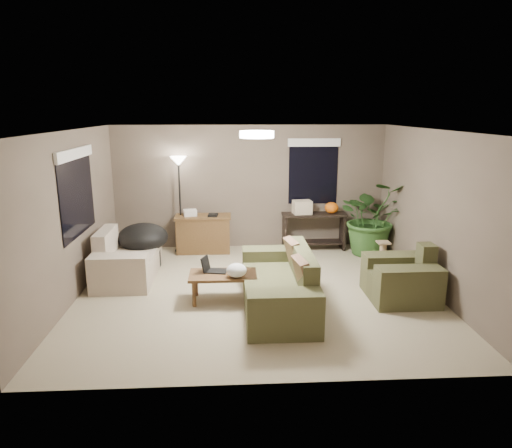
{
  "coord_description": "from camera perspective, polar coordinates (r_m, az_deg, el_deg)",
  "views": [
    {
      "loc": [
        -0.39,
        -6.71,
        2.79
      ],
      "look_at": [
        0.0,
        0.2,
        1.05
      ],
      "focal_mm": 32.0,
      "sensor_mm": 36.0,
      "label": 1
    }
  ],
  "objects": [
    {
      "name": "room_shell",
      "position": [
        6.9,
        0.09,
        1.21
      ],
      "size": [
        5.5,
        5.5,
        5.5
      ],
      "color": "tan",
      "rests_on": "ground"
    },
    {
      "name": "main_sofa",
      "position": [
        6.67,
        3.06,
        -7.87
      ],
      "size": [
        0.95,
        2.2,
        0.85
      ],
      "color": "brown",
      "rests_on": "ground"
    },
    {
      "name": "throw_pillows",
      "position": [
        6.58,
        5.32,
        -4.93
      ],
      "size": [
        0.31,
        1.38,
        0.47
      ],
      "color": "#8C7251",
      "rests_on": "main_sofa"
    },
    {
      "name": "loveseat",
      "position": [
        8.05,
        -15.98,
        -4.5
      ],
      "size": [
        0.9,
        1.6,
        0.85
      ],
      "color": "beige",
      "rests_on": "ground"
    },
    {
      "name": "armchair",
      "position": [
        7.27,
        17.74,
        -6.64
      ],
      "size": [
        0.95,
        1.0,
        0.85
      ],
      "color": "#454529",
      "rests_on": "ground"
    },
    {
      "name": "coffee_table",
      "position": [
        6.86,
        -4.15,
        -6.7
      ],
      "size": [
        1.0,
        0.55,
        0.42
      ],
      "color": "brown",
      "rests_on": "ground"
    },
    {
      "name": "laptop",
      "position": [
        6.91,
        -5.55,
        -5.48
      ],
      "size": [
        0.41,
        0.29,
        0.24
      ],
      "color": "black",
      "rests_on": "coffee_table"
    },
    {
      "name": "plastic_bag",
      "position": [
        6.66,
        -2.46,
        -5.81
      ],
      "size": [
        0.33,
        0.31,
        0.21
      ],
      "primitive_type": "ellipsoid",
      "rotation": [
        0.0,
        0.0,
        0.17
      ],
      "color": "white",
      "rests_on": "coffee_table"
    },
    {
      "name": "desk",
      "position": [
        9.19,
        -6.59,
        -1.2
      ],
      "size": [
        1.1,
        0.5,
        0.75
      ],
      "color": "brown",
      "rests_on": "ground"
    },
    {
      "name": "desk_papers",
      "position": [
        9.09,
        -7.65,
        1.35
      ],
      "size": [
        0.69,
        0.29,
        0.12
      ],
      "color": "silver",
      "rests_on": "desk"
    },
    {
      "name": "console_table",
      "position": [
        9.37,
        7.23,
        -0.55
      ],
      "size": [
        1.3,
        0.4,
        0.75
      ],
      "color": "black",
      "rests_on": "ground"
    },
    {
      "name": "pumpkin",
      "position": [
        9.34,
        9.43,
        2.01
      ],
      "size": [
        0.37,
        0.37,
        0.23
      ],
      "primitive_type": "ellipsoid",
      "rotation": [
        0.0,
        0.0,
        0.42
      ],
      "color": "orange",
      "rests_on": "console_table"
    },
    {
      "name": "cardboard_box",
      "position": [
        9.22,
        5.79,
        2.11
      ],
      "size": [
        0.39,
        0.31,
        0.27
      ],
      "primitive_type": "cube",
      "rotation": [
        0.0,
        0.0,
        0.13
      ],
      "color": "beige",
      "rests_on": "console_table"
    },
    {
      "name": "papasan_chair",
      "position": [
        8.52,
        -13.92,
        -2.16
      ],
      "size": [
        1.15,
        1.15,
        0.8
      ],
      "color": "black",
      "rests_on": "ground"
    },
    {
      "name": "floor_lamp",
      "position": [
        9.07,
        -9.62,
        6.36
      ],
      "size": [
        0.32,
        0.32,
        1.91
      ],
      "color": "black",
      "rests_on": "ground"
    },
    {
      "name": "ceiling_fixture",
      "position": [
        6.73,
        0.1,
        11.13
      ],
      "size": [
        0.5,
        0.5,
        0.1
      ],
      "primitive_type": "cylinder",
      "color": "white",
      "rests_on": "room_shell"
    },
    {
      "name": "houseplant",
      "position": [
        9.24,
        14.29,
        -0.17
      ],
      "size": [
        1.34,
        1.49,
        1.16
      ],
      "primitive_type": "imported",
      "color": "#2D5923",
      "rests_on": "ground"
    },
    {
      "name": "cat_scratching_post",
      "position": [
        8.54,
        15.53,
        -3.98
      ],
      "size": [
        0.32,
        0.32,
        0.5
      ],
      "color": "tan",
      "rests_on": "ground"
    },
    {
      "name": "window_left",
      "position": [
        7.46,
        -21.56,
        5.38
      ],
      "size": [
        0.05,
        1.56,
        1.33
      ],
      "color": "black",
      "rests_on": "room_shell"
    },
    {
      "name": "window_back",
      "position": [
        9.4,
        7.21,
        7.87
      ],
      "size": [
        1.06,
        0.05,
        1.33
      ],
      "color": "black",
      "rests_on": "room_shell"
    }
  ]
}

